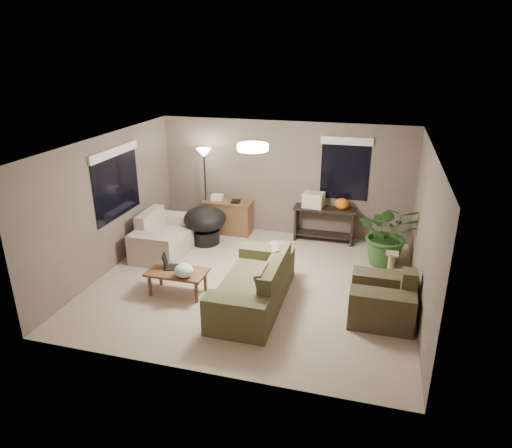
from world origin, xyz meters
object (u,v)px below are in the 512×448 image
(armchair, at_px, (383,300))
(console_table, at_px, (324,222))
(loveseat, at_px, (165,238))
(houseplant, at_px, (388,240))
(coffee_table, at_px, (177,274))
(main_sofa, at_px, (256,287))
(desk, at_px, (228,217))
(floor_lamp, at_px, (204,163))
(cat_scratching_post, at_px, (391,267))
(papasan_chair, at_px, (205,223))

(armchair, bearing_deg, console_table, 114.46)
(loveseat, height_order, houseplant, houseplant)
(loveseat, xyz_separation_m, houseplant, (4.38, 0.62, 0.19))
(loveseat, bearing_deg, houseplant, 8.07)
(coffee_table, bearing_deg, armchair, 2.47)
(main_sofa, height_order, console_table, main_sofa)
(armchair, distance_m, console_table, 3.07)
(console_table, bearing_deg, desk, -177.65)
(console_table, xyz_separation_m, floor_lamp, (-2.62, -0.18, 1.16))
(main_sofa, bearing_deg, loveseat, 147.54)
(desk, distance_m, houseplant, 3.54)
(main_sofa, bearing_deg, floor_lamp, 124.90)
(floor_lamp, bearing_deg, houseplant, -8.89)
(loveseat, relative_size, desk, 1.45)
(main_sofa, distance_m, console_table, 3.00)
(desk, xyz_separation_m, cat_scratching_post, (3.54, -1.31, -0.16))
(loveseat, xyz_separation_m, cat_scratching_post, (4.46, 0.02, -0.08))
(loveseat, bearing_deg, coffee_table, -57.37)
(papasan_chair, height_order, floor_lamp, floor_lamp)
(loveseat, height_order, floor_lamp, floor_lamp)
(houseplant, bearing_deg, cat_scratching_post, -82.85)
(loveseat, xyz_separation_m, papasan_chair, (0.64, 0.63, 0.17))
(coffee_table, distance_m, console_table, 3.60)
(papasan_chair, bearing_deg, floor_lamp, 108.70)
(houseplant, bearing_deg, floor_lamp, 171.11)
(armchair, distance_m, houseplant, 2.00)
(loveseat, xyz_separation_m, armchair, (4.33, -1.37, 0.00))
(floor_lamp, bearing_deg, papasan_chair, -71.30)
(papasan_chair, distance_m, houseplant, 3.74)
(desk, bearing_deg, loveseat, -124.63)
(main_sofa, height_order, papasan_chair, main_sofa)
(cat_scratching_post, bearing_deg, papasan_chair, 170.90)
(console_table, bearing_deg, coffee_table, -125.42)
(armchair, distance_m, cat_scratching_post, 1.40)
(papasan_chair, bearing_deg, console_table, 18.08)
(desk, height_order, houseplant, houseplant)
(houseplant, bearing_deg, armchair, -91.55)
(console_table, xyz_separation_m, papasan_chair, (-2.42, -0.79, 0.03))
(floor_lamp, xyz_separation_m, cat_scratching_post, (4.02, -1.22, -1.38))
(armchair, xyz_separation_m, floor_lamp, (-3.89, 2.61, 1.30))
(loveseat, distance_m, desk, 1.62)
(desk, bearing_deg, cat_scratching_post, -20.35)
(console_table, relative_size, houseplant, 1.04)
(loveseat, bearing_deg, floor_lamp, 70.63)
(desk, distance_m, papasan_chair, 0.76)
(main_sofa, relative_size, armchair, 2.20)
(console_table, distance_m, papasan_chair, 2.54)
(armchair, relative_size, desk, 0.91)
(console_table, height_order, houseplant, houseplant)
(armchair, height_order, desk, armchair)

